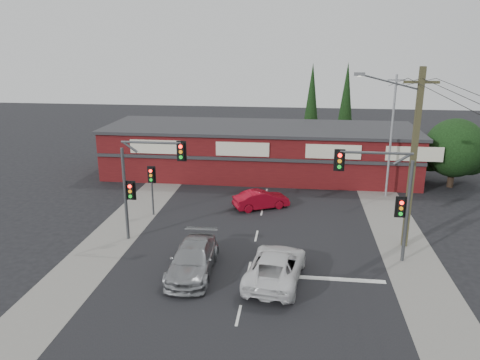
# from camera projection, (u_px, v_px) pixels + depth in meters

# --- Properties ---
(ground) EXTENTS (120.00, 120.00, 0.00)m
(ground) POSITION_uv_depth(u_px,v_px,m) (251.00, 261.00, 24.91)
(ground) COLOR black
(ground) RESTS_ON ground
(road_strip) EXTENTS (14.00, 70.00, 0.01)m
(road_strip) POSITION_uv_depth(u_px,v_px,m) (259.00, 225.00, 29.66)
(road_strip) COLOR black
(road_strip) RESTS_ON ground
(verge_left) EXTENTS (3.00, 70.00, 0.02)m
(verge_left) POSITION_uv_depth(u_px,v_px,m) (130.00, 219.00, 30.66)
(verge_left) COLOR gray
(verge_left) RESTS_ON ground
(verge_right) EXTENTS (3.00, 70.00, 0.02)m
(verge_right) POSITION_uv_depth(u_px,v_px,m) (397.00, 232.00, 28.66)
(verge_right) COLOR gray
(verge_right) RESTS_ON ground
(stop_line) EXTENTS (6.50, 0.35, 0.01)m
(stop_line) POSITION_uv_depth(u_px,v_px,m) (318.00, 278.00, 23.06)
(stop_line) COLOR silver
(stop_line) RESTS_ON ground
(white_suv) EXTENTS (3.13, 5.60, 1.48)m
(white_suv) POSITION_uv_depth(u_px,v_px,m) (276.00, 266.00, 22.70)
(white_suv) COLOR silver
(white_suv) RESTS_ON ground
(silver_suv) EXTENTS (2.22, 5.24, 1.51)m
(silver_suv) POSITION_uv_depth(u_px,v_px,m) (193.00, 259.00, 23.39)
(silver_suv) COLOR gray
(silver_suv) RESTS_ON ground
(red_sedan) EXTENTS (4.07, 2.96, 1.28)m
(red_sedan) POSITION_uv_depth(u_px,v_px,m) (261.00, 200.00, 32.52)
(red_sedan) COLOR maroon
(red_sedan) RESTS_ON ground
(lane_dashes) EXTENTS (0.12, 35.67, 0.01)m
(lane_dashes) POSITION_uv_depth(u_px,v_px,m) (249.00, 269.00, 23.99)
(lane_dashes) COLOR silver
(lane_dashes) RESTS_ON ground
(shop_building) EXTENTS (27.30, 8.40, 4.22)m
(shop_building) POSITION_uv_depth(u_px,v_px,m) (259.00, 150.00, 40.56)
(shop_building) COLOR #4E0F12
(shop_building) RESTS_ON ground
(tree_cluster) EXTENTS (5.90, 5.10, 5.50)m
(tree_cluster) POSITION_uv_depth(u_px,v_px,m) (455.00, 150.00, 37.02)
(tree_cluster) COLOR #2D2116
(tree_cluster) RESTS_ON ground
(conifer_near) EXTENTS (1.80, 1.80, 9.25)m
(conifer_near) POSITION_uv_depth(u_px,v_px,m) (312.00, 102.00, 45.74)
(conifer_near) COLOR #2D2116
(conifer_near) RESTS_ON ground
(conifer_far) EXTENTS (1.80, 1.80, 9.25)m
(conifer_far) POSITION_uv_depth(u_px,v_px,m) (346.00, 100.00, 47.23)
(conifer_far) COLOR #2D2116
(conifer_far) RESTS_ON ground
(traffic_mast_left) EXTENTS (3.77, 0.27, 5.97)m
(traffic_mast_left) POSITION_uv_depth(u_px,v_px,m) (142.00, 176.00, 26.45)
(traffic_mast_left) COLOR #47494C
(traffic_mast_left) RESTS_ON ground
(traffic_mast_right) EXTENTS (3.96, 0.27, 5.97)m
(traffic_mast_right) POSITION_uv_depth(u_px,v_px,m) (387.00, 189.00, 23.92)
(traffic_mast_right) COLOR #47494C
(traffic_mast_right) RESTS_ON ground
(pedestal_signal) EXTENTS (0.55, 0.27, 3.38)m
(pedestal_signal) POSITION_uv_depth(u_px,v_px,m) (152.00, 181.00, 30.78)
(pedestal_signal) COLOR #47494C
(pedestal_signal) RESTS_ON ground
(utility_pole) EXTENTS (4.38, 0.59, 10.00)m
(utility_pole) POSITION_uv_depth(u_px,v_px,m) (411.00, 154.00, 25.21)
(utility_pole) COLOR #4A4529
(utility_pole) RESTS_ON ground
(steel_pole) EXTENTS (1.20, 0.16, 9.00)m
(steel_pole) POSITION_uv_depth(u_px,v_px,m) (391.00, 135.00, 33.91)
(steel_pole) COLOR gray
(steel_pole) RESTS_ON ground
(power_lines) EXTENTS (2.01, 29.00, 1.22)m
(power_lines) POSITION_uv_depth(u_px,v_px,m) (454.00, 98.00, 18.97)
(power_lines) COLOR black
(power_lines) RESTS_ON ground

